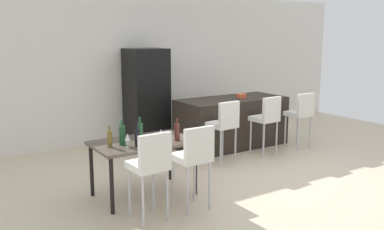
% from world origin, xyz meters
% --- Properties ---
extents(ground_plane, '(10.00, 10.00, 0.00)m').
position_xyz_m(ground_plane, '(0.00, 0.00, 0.00)').
color(ground_plane, beige).
extents(back_wall, '(10.00, 0.12, 2.90)m').
position_xyz_m(back_wall, '(0.00, 2.74, 1.45)').
color(back_wall, silver).
rests_on(back_wall, ground_plane).
extents(kitchen_island, '(2.08, 0.93, 0.92)m').
position_xyz_m(kitchen_island, '(0.78, 1.18, 0.46)').
color(kitchen_island, black).
rests_on(kitchen_island, ground_plane).
extents(bar_chair_left, '(0.43, 0.43, 1.05)m').
position_xyz_m(bar_chair_left, '(-0.03, 0.34, 0.70)').
color(bar_chair_left, silver).
rests_on(bar_chair_left, ground_plane).
extents(bar_chair_middle, '(0.42, 0.42, 1.05)m').
position_xyz_m(bar_chair_middle, '(0.89, 0.34, 0.70)').
color(bar_chair_middle, silver).
rests_on(bar_chair_middle, ground_plane).
extents(bar_chair_right, '(0.41, 0.41, 1.05)m').
position_xyz_m(bar_chair_right, '(1.74, 0.34, 0.70)').
color(bar_chair_right, silver).
rests_on(bar_chair_right, ground_plane).
extents(dining_table, '(1.30, 0.81, 0.74)m').
position_xyz_m(dining_table, '(-1.75, -0.18, 0.67)').
color(dining_table, '#4C4238').
rests_on(dining_table, ground_plane).
extents(dining_chair_near, '(0.42, 0.42, 1.05)m').
position_xyz_m(dining_chair_near, '(-2.04, -0.94, 0.70)').
color(dining_chair_near, silver).
rests_on(dining_chair_near, ground_plane).
extents(dining_chair_far, '(0.41, 0.41, 1.05)m').
position_xyz_m(dining_chair_far, '(-1.46, -0.94, 0.70)').
color(dining_chair_far, silver).
rests_on(dining_chair_far, ground_plane).
extents(wine_bottle_left, '(0.06, 0.06, 0.27)m').
position_xyz_m(wine_bottle_left, '(-2.23, -0.22, 0.85)').
color(wine_bottle_left, brown).
rests_on(wine_bottle_left, dining_table).
extents(wine_bottle_far, '(0.07, 0.07, 0.31)m').
position_xyz_m(wine_bottle_far, '(-1.93, -0.39, 0.86)').
color(wine_bottle_far, black).
rests_on(wine_bottle_far, dining_table).
extents(wine_bottle_end, '(0.08, 0.08, 0.33)m').
position_xyz_m(wine_bottle_end, '(-1.81, -0.21, 0.87)').
color(wine_bottle_end, '#194723').
rests_on(wine_bottle_end, dining_table).
extents(wine_bottle_near, '(0.07, 0.07, 0.30)m').
position_xyz_m(wine_bottle_near, '(-1.36, -0.39, 0.86)').
color(wine_bottle_near, '#471E19').
rests_on(wine_bottle_near, dining_table).
extents(wine_bottle_middle, '(0.08, 0.08, 0.32)m').
position_xyz_m(wine_bottle_middle, '(-2.06, -0.21, 0.87)').
color(wine_bottle_middle, '#194723').
rests_on(wine_bottle_middle, dining_table).
extents(wine_glass_right, '(0.07, 0.07, 0.17)m').
position_xyz_m(wine_glass_right, '(-2.04, -0.34, 0.86)').
color(wine_glass_right, silver).
rests_on(wine_glass_right, dining_table).
extents(wine_glass_corner, '(0.07, 0.07, 0.17)m').
position_xyz_m(wine_glass_corner, '(-1.58, -0.36, 0.86)').
color(wine_glass_corner, silver).
rests_on(wine_glass_corner, dining_table).
extents(refrigerator, '(0.72, 0.68, 1.84)m').
position_xyz_m(refrigerator, '(-0.45, 2.30, 0.92)').
color(refrigerator, black).
rests_on(refrigerator, ground_plane).
extents(fruit_bowl, '(0.21, 0.21, 0.07)m').
position_xyz_m(fruit_bowl, '(1.00, 1.17, 0.96)').
color(fruit_bowl, '#C6512D').
rests_on(fruit_bowl, kitchen_island).
extents(potted_plant, '(0.35, 0.35, 0.55)m').
position_xyz_m(potted_plant, '(1.78, 2.29, 0.32)').
color(potted_plant, '#38383D').
rests_on(potted_plant, ground_plane).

